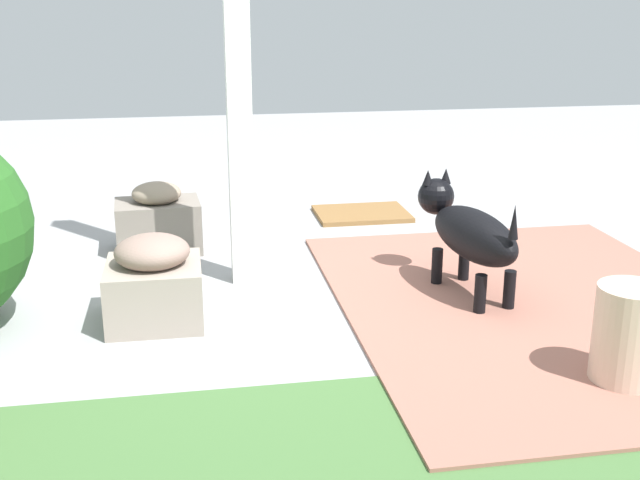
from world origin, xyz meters
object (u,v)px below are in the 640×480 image
(stone_planter_mid, at_px, (154,282))
(ceramic_urn, at_px, (629,336))
(doormat, at_px, (362,214))
(stone_planter_nearest, at_px, (158,221))
(dog, at_px, (468,231))
(porch_pillar, at_px, (236,21))

(stone_planter_mid, height_order, ceramic_urn, stone_planter_mid)
(stone_planter_mid, distance_m, doormat, 2.03)
(stone_planter_nearest, height_order, ceramic_urn, stone_planter_nearest)
(dog, distance_m, doormat, 1.52)
(porch_pillar, bearing_deg, stone_planter_nearest, -52.71)
(doormat, bearing_deg, ceramic_urn, 100.16)
(porch_pillar, xyz_separation_m, stone_planter_mid, (0.43, 0.47, -1.09))
(dog, relative_size, doormat, 1.35)
(porch_pillar, relative_size, stone_planter_nearest, 5.29)
(porch_pillar, height_order, stone_planter_mid, porch_pillar)
(dog, height_order, doormat, dog)
(stone_planter_nearest, xyz_separation_m, stone_planter_mid, (-0.00, 1.03, 0.01))
(porch_pillar, bearing_deg, dog, 159.34)
(dog, bearing_deg, stone_planter_mid, 2.95)
(doormat, bearing_deg, stone_planter_nearest, 21.81)
(stone_planter_mid, bearing_deg, doormat, -129.84)
(porch_pillar, relative_size, doormat, 4.27)
(porch_pillar, xyz_separation_m, stone_planter_nearest, (0.43, -0.57, -1.10))
(porch_pillar, relative_size, ceramic_urn, 6.66)
(stone_planter_nearest, xyz_separation_m, dog, (-1.47, 0.96, 0.15))
(dog, bearing_deg, porch_pillar, -20.66)
(stone_planter_nearest, distance_m, stone_planter_mid, 1.03)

